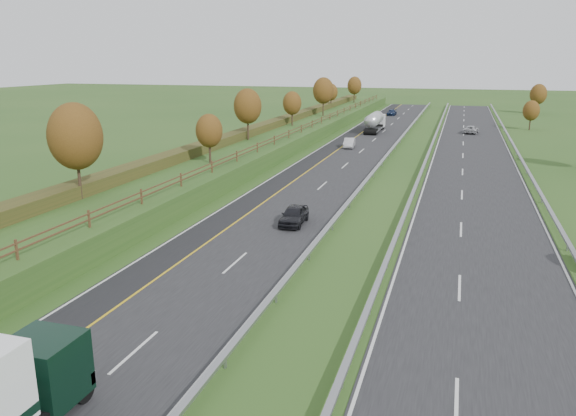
% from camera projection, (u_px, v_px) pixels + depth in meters
% --- Properties ---
extents(ground, '(400.00, 400.00, 0.00)m').
position_uv_depth(ground, '(396.00, 175.00, 64.12)').
color(ground, '#2B4E1B').
rests_on(ground, ground).
extents(near_carriageway, '(10.50, 200.00, 0.04)m').
position_uv_depth(near_carriageway, '(337.00, 164.00, 71.00)').
color(near_carriageway, black).
rests_on(near_carriageway, ground).
extents(far_carriageway, '(10.50, 200.00, 0.04)m').
position_uv_depth(far_carriageway, '(474.00, 171.00, 66.33)').
color(far_carriageway, black).
rests_on(far_carriageway, ground).
extents(hard_shoulder, '(3.00, 200.00, 0.04)m').
position_uv_depth(hard_shoulder, '(308.00, 162.00, 72.06)').
color(hard_shoulder, black).
rests_on(hard_shoulder, ground).
extents(lane_markings, '(26.75, 200.00, 0.01)m').
position_uv_depth(lane_markings, '(388.00, 166.00, 69.07)').
color(lane_markings, silver).
rests_on(lane_markings, near_carriageway).
extents(embankment_left, '(12.00, 200.00, 2.00)m').
position_uv_depth(embankment_left, '(241.00, 151.00, 74.42)').
color(embankment_left, '#2B4E1B').
rests_on(embankment_left, ground).
extents(hedge_left, '(2.20, 180.00, 1.10)m').
position_uv_depth(hedge_left, '(227.00, 139.00, 74.59)').
color(hedge_left, '#323817').
rests_on(hedge_left, embankment_left).
extents(fence_left, '(0.12, 189.06, 1.20)m').
position_uv_depth(fence_left, '(272.00, 140.00, 72.32)').
color(fence_left, '#422B19').
rests_on(fence_left, embankment_left).
extents(median_barrier_near, '(0.32, 200.00, 0.71)m').
position_uv_depth(median_barrier_near, '(382.00, 161.00, 69.23)').
color(median_barrier_near, gray).
rests_on(median_barrier_near, ground).
extents(median_barrier_far, '(0.32, 200.00, 0.71)m').
position_uv_depth(median_barrier_far, '(425.00, 164.00, 67.79)').
color(median_barrier_far, gray).
rests_on(median_barrier_far, ground).
extents(outer_barrier_far, '(0.32, 200.00, 0.71)m').
position_uv_depth(outer_barrier_far, '(527.00, 169.00, 64.53)').
color(outer_barrier_far, gray).
rests_on(outer_barrier_far, ground).
extents(trees_left, '(6.64, 164.30, 7.66)m').
position_uv_depth(trees_left, '(233.00, 113.00, 69.83)').
color(trees_left, '#2D2116').
rests_on(trees_left, embankment_left).
extents(trees_far, '(8.45, 118.60, 7.12)m').
position_uv_depth(trees_far, '(562.00, 115.00, 88.47)').
color(trees_far, '#2D2116').
rests_on(trees_far, ground).
extents(road_tanker, '(2.40, 11.22, 3.46)m').
position_uv_depth(road_tanker, '(375.00, 121.00, 101.89)').
color(road_tanker, silver).
rests_on(road_tanker, near_carriageway).
extents(car_dark_near, '(1.93, 4.46, 1.50)m').
position_uv_depth(car_dark_near, '(294.00, 215.00, 44.80)').
color(car_dark_near, black).
rests_on(car_dark_near, near_carriageway).
extents(car_silver_mid, '(1.89, 4.39, 1.40)m').
position_uv_depth(car_silver_mid, '(349.00, 143.00, 83.69)').
color(car_silver_mid, '#B9B9BE').
rests_on(car_silver_mid, near_carriageway).
extents(car_small_far, '(2.00, 4.63, 1.33)m').
position_uv_depth(car_small_far, '(392.00, 112.00, 131.82)').
color(car_small_far, '#142241').
rests_on(car_small_far, near_carriageway).
extents(car_oncoming, '(2.81, 5.13, 1.36)m').
position_uv_depth(car_oncoming, '(471.00, 129.00, 99.86)').
color(car_oncoming, '#B2B2B7').
rests_on(car_oncoming, far_carriageway).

